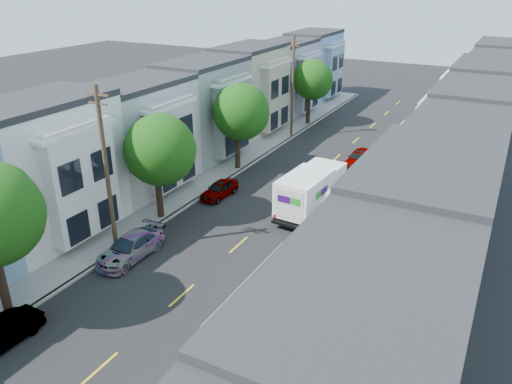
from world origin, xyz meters
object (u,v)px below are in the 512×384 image
Objects in this scene: parked_left_d at (219,189)px; parked_right_b at (258,320)px; utility_pole_near at (107,172)px; tree_e at (312,80)px; lead_sedan at (359,158)px; utility_pole_far at (293,87)px; parked_left_b at (2,335)px; tree_c at (159,150)px; fedex_truck at (311,190)px; parked_right_d at (406,141)px; tree_far_r at (430,116)px; tree_d at (240,112)px; parked_left_c at (131,247)px; parked_right_c at (377,175)px.

parked_right_b reaches higher than parked_left_d.
tree_e is at bearing 90.00° from utility_pole_near.
lead_sedan is (8.69, -10.11, -4.26)m from tree_e.
utility_pole_far reaches higher than parked_left_d.
parked_left_b is 0.73× the size of parked_right_b.
tree_c is 10.65m from fedex_truck.
utility_pole_far reaches higher than parked_right_b.
tree_e is at bearing 93.24° from parked_left_b.
fedex_truck is at bearing 99.58° from parked_right_b.
tree_c reaches higher than parked_right_d.
parked_right_d is (2.73, 17.65, -1.12)m from fedex_truck.
tree_e is 40.33m from parked_left_b.
utility_pole_near reaches higher than parked_left_b.
tree_far_r is 1.18× the size of lead_sedan.
tree_far_r is 13.33m from utility_pole_far.
parked_right_b is at bearing -48.02° from parked_left_d.
parked_right_d is (11.20, 23.23, -4.37)m from tree_c.
tree_d is 16.34m from parked_left_c.
utility_pole_far is 16.99m from parked_left_d.
lead_sedan is at bearing 61.90° from tree_c.
lead_sedan is at bearing -49.33° from tree_e.
utility_pole_far is 1.97× the size of parked_right_b.
utility_pole_far is 12.24m from parked_right_d.
parked_right_c is at bearing 43.30° from parked_left_d.
parked_right_d reaches higher than parked_left_d.
utility_pole_near is at bearing 100.15° from parked_left_b.
tree_c is at bearing -90.00° from tree_e.
parked_left_d is 0.75× the size of parked_right_b.
tree_far_r is 1.38× the size of parked_left_d.
parked_left_c is at bearing -105.85° from lead_sedan.
fedex_truck is at bearing 56.71° from parked_left_c.
parked_right_c is (11.20, 17.83, -4.43)m from utility_pole_near.
parked_right_c is (9.80, 8.15, 0.11)m from parked_left_d.
fedex_truck is (-4.72, -16.73, -1.86)m from tree_far_r.
tree_far_r is at bearing 74.53° from parked_right_c.
parked_left_b is 11.63m from parked_right_b.
utility_pole_far is at bearing 140.61° from parked_right_c.
tree_e is 21.94m from parked_left_d.
tree_far_r is 30.15m from utility_pole_near.
parked_right_d is at bearing 48.29° from tree_d.
utility_pole_far is (-13.20, -1.07, 1.53)m from tree_far_r.
parked_right_b is (-2.00, -29.74, -2.92)m from tree_far_r.
tree_far_r is 29.90m from parked_left_c.
parked_right_b is at bearing -58.24° from tree_d.
tree_c reaches higher than parked_left_c.
utility_pole_near is 2.17× the size of parked_left_c.
utility_pole_near is 26.00m from utility_pole_far.
tree_far_r is 3.71m from parked_right_d.
utility_pole_near reaches higher than parked_right_c.
tree_far_r reaches higher than fedex_truck.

